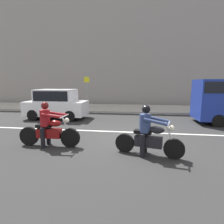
{
  "coord_description": "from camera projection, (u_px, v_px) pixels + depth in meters",
  "views": [
    {
      "loc": [
        0.32,
        -7.03,
        2.22
      ],
      "look_at": [
        -0.59,
        -0.43,
        1.13
      ],
      "focal_mm": 29.04,
      "sensor_mm": 36.0,
      "label": 1
    }
  ],
  "objects": [
    {
      "name": "motorcycle_with_rider_denim_blue",
      "position": [
        148.0,
        135.0,
        5.49
      ],
      "size": [
        2.08,
        0.81,
        1.55
      ],
      "color": "black",
      "rests_on": "ground_plane"
    },
    {
      "name": "motorcycle_with_rider_crimson",
      "position": [
        49.0,
        128.0,
        6.28
      ],
      "size": [
        2.19,
        0.7,
        1.56
      ],
      "color": "black",
      "rests_on": "ground_plane"
    },
    {
      "name": "parked_hatchback_white",
      "position": [
        56.0,
        104.0,
        11.1
      ],
      "size": [
        3.64,
        1.76,
        1.8
      ],
      "color": "silver",
      "rests_on": "ground_plane"
    },
    {
      "name": "sidewalk_slab",
      "position": [
        133.0,
        108.0,
        15.09
      ],
      "size": [
        40.0,
        4.4,
        0.14
      ],
      "primitive_type": "cube",
      "color": "#A8A399",
      "rests_on": "ground_plane"
    },
    {
      "name": "lane_marking_stripe",
      "position": [
        111.0,
        131.0,
        8.27
      ],
      "size": [
        18.0,
        0.14,
        0.01
      ],
      "primitive_type": "cube",
      "color": "silver",
      "rests_on": "ground_plane"
    },
    {
      "name": "ground_plane",
      "position": [
        128.0,
        138.0,
        7.28
      ],
      "size": [
        80.0,
        80.0,
        0.0
      ],
      "primitive_type": "plane",
      "color": "#292929"
    },
    {
      "name": "street_sign_post",
      "position": [
        87.0,
        89.0,
        15.11
      ],
      "size": [
        0.44,
        0.08,
        2.55
      ],
      "color": "gray",
      "rests_on": "sidewalk_slab"
    },
    {
      "name": "building_facade",
      "position": [
        135.0,
        43.0,
        17.45
      ],
      "size": [
        40.0,
        1.4,
        11.98
      ],
      "primitive_type": "cube",
      "color": "gray",
      "rests_on": "ground_plane"
    }
  ]
}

